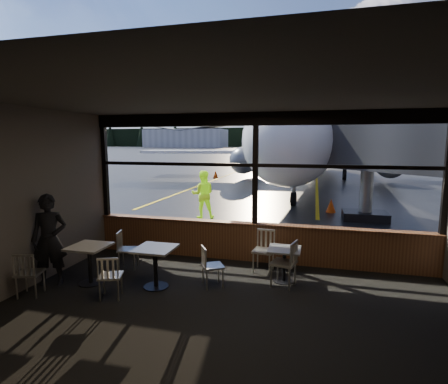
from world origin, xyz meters
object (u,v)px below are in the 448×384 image
at_px(chair_left_s, 30,273).
at_px(passenger, 49,240).
at_px(chair_near_n, 263,251).
at_px(chair_mid_s, 111,276).
at_px(jet_bridge, 381,152).
at_px(cafe_table_near, 284,265).
at_px(cone_wing, 216,174).
at_px(ground_crew, 203,194).
at_px(chair_mid_w, 128,250).
at_px(chair_near_w, 213,266).
at_px(cone_nose, 331,206).
at_px(cafe_table_left, 90,265).
at_px(cafe_table_mid, 156,268).
at_px(airliner, 316,109).
at_px(chair_near_e, 283,263).

height_order(chair_left_s, passenger, passenger).
relative_size(chair_near_n, chair_mid_s, 1.11).
distance_m(jet_bridge, cafe_table_near, 7.48).
bearing_deg(cone_wing, ground_crew, -75.82).
xyz_separation_m(chair_mid_w, cone_wing, (-3.76, 20.27, -0.15)).
xyz_separation_m(chair_near_w, ground_crew, (-2.17, 6.04, 0.48)).
bearing_deg(cone_nose, cafe_table_left, -119.52).
xyz_separation_m(cafe_table_mid, chair_mid_s, (-0.58, -0.64, 0.01)).
bearing_deg(chair_mid_s, cafe_table_near, 7.17).
bearing_deg(ground_crew, chair_near_n, 102.62).
bearing_deg(cone_wing, chair_near_n, -71.13).
distance_m(chair_left_s, cone_wing, 22.17).
xyz_separation_m(cafe_table_left, passenger, (-0.75, -0.20, 0.52)).
relative_size(airliner, chair_near_e, 36.86).
xyz_separation_m(chair_near_n, cone_wing, (-6.73, 19.70, -0.18)).
distance_m(airliner, chair_mid_w, 21.58).
bearing_deg(chair_near_e, chair_mid_s, 127.97).
bearing_deg(passenger, airliner, 52.39).
relative_size(jet_bridge, cafe_table_mid, 14.14).
bearing_deg(chair_left_s, cafe_table_left, 28.72).
bearing_deg(cafe_table_near, chair_near_e, -88.80).
height_order(cafe_table_mid, chair_left_s, chair_left_s).
distance_m(cafe_table_mid, chair_near_w, 1.12).
height_order(cafe_table_near, chair_mid_w, chair_mid_w).
bearing_deg(cafe_table_left, jet_bridge, 49.53).
bearing_deg(chair_mid_w, cafe_table_near, 77.08).
height_order(cafe_table_left, cone_nose, cafe_table_left).
bearing_deg(cafe_table_left, ground_crew, 87.80).
relative_size(airliner, cone_wing, 62.11).
height_order(chair_near_e, chair_near_n, chair_near_e).
bearing_deg(cafe_table_near, cone_wing, 109.71).
height_order(chair_left_s, ground_crew, ground_crew).
xyz_separation_m(chair_near_e, chair_near_w, (-1.34, -0.36, -0.06)).
bearing_deg(airliner, chair_near_n, -88.63).
distance_m(jet_bridge, chair_left_s, 11.34).
bearing_deg(chair_near_e, cafe_table_mid, 119.94).
xyz_separation_m(cafe_table_mid, chair_near_e, (2.41, 0.68, 0.07)).
xyz_separation_m(cafe_table_mid, chair_left_s, (-2.08, -0.92, 0.03)).
bearing_deg(cone_nose, cone_wing, 124.16).
xyz_separation_m(chair_mid_s, passenger, (-1.51, 0.27, 0.50)).
bearing_deg(cafe_table_near, cone_nose, 80.97).
bearing_deg(chair_near_e, chair_mid_w, 102.15).
distance_m(cafe_table_near, chair_mid_w, 3.46).
relative_size(cafe_table_left, chair_mid_s, 0.96).
height_order(chair_near_e, chair_near_w, chair_near_e).
relative_size(jet_bridge, chair_near_n, 12.40).
height_order(airliner, cone_nose, airliner).
relative_size(chair_near_n, chair_mid_w, 1.07).
distance_m(cafe_table_near, cone_wing, 21.41).
bearing_deg(cafe_table_left, chair_near_n, 25.33).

